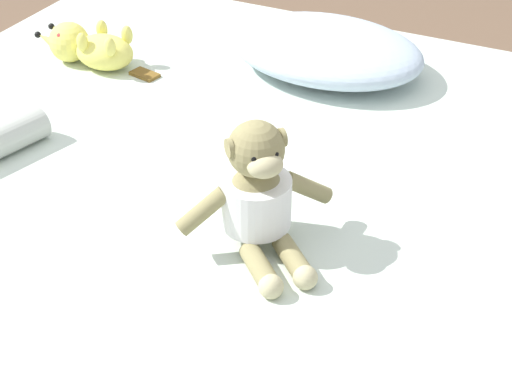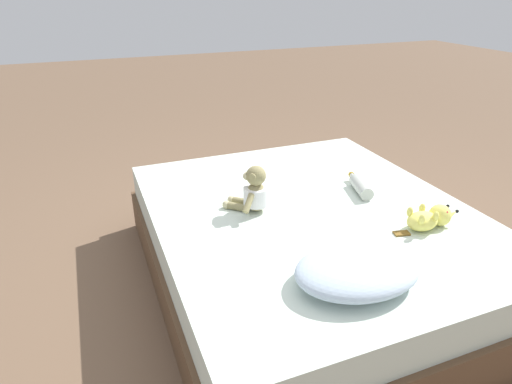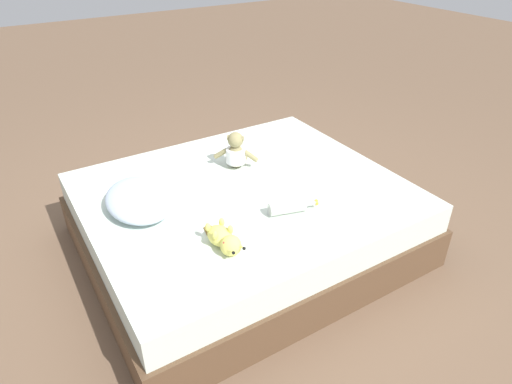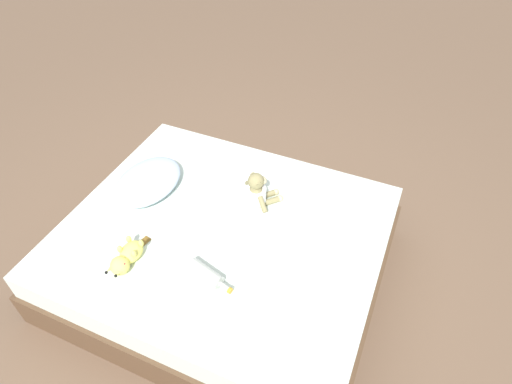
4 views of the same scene
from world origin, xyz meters
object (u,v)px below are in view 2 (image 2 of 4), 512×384
(bed, at_px, (310,246))
(glass_bottle, at_px, (361,186))
(plush_yellow_creature, at_px, (430,218))
(pillow, at_px, (357,270))
(plush_monkey, at_px, (254,192))

(bed, bearing_deg, glass_bottle, -166.68)
(plush_yellow_creature, relative_size, glass_bottle, 1.20)
(pillow, distance_m, plush_yellow_creature, 0.58)
(plush_yellow_creature, distance_m, glass_bottle, 0.43)
(plush_monkey, bearing_deg, plush_yellow_creature, 146.51)
(bed, distance_m, pillow, 0.64)
(pillow, xyz_separation_m, plush_yellow_creature, (-0.54, -0.23, -0.01))
(bed, distance_m, plush_yellow_creature, 0.60)
(pillow, bearing_deg, glass_bottle, -124.77)
(bed, relative_size, glass_bottle, 6.62)
(bed, relative_size, plush_monkey, 7.09)
(plush_yellow_creature, xyz_separation_m, glass_bottle, (0.08, -0.43, -0.01))
(bed, distance_m, glass_bottle, 0.42)
(plush_yellow_creature, bearing_deg, bed, -40.08)
(plush_yellow_creature, bearing_deg, glass_bottle, -79.06)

